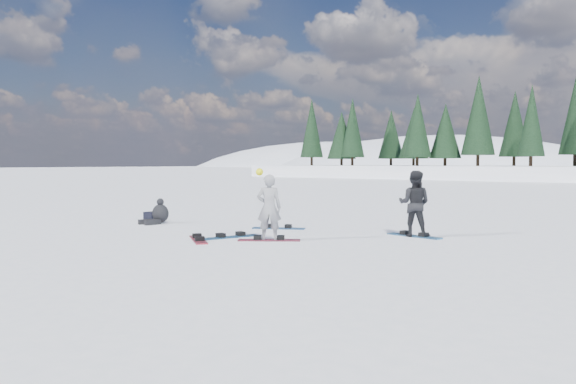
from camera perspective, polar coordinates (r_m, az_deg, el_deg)
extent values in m
plane|color=white|center=(12.62, 4.50, -5.59)|extent=(420.00, 420.00, 0.00)
ellipsoid|color=white|center=(196.73, 14.76, -1.62)|extent=(143.00, 110.00, 49.50)
ellipsoid|color=white|center=(265.37, 4.19, -0.50)|extent=(169.00, 130.00, 52.00)
cone|color=black|center=(79.40, 3.45, 5.43)|extent=(3.20, 3.20, 7.50)
cone|color=black|center=(77.66, 5.38, 5.47)|extent=(3.20, 3.20, 7.50)
cone|color=black|center=(76.00, 7.41, 5.51)|extent=(3.20, 3.20, 7.50)
cone|color=black|center=(74.45, 9.52, 5.55)|extent=(3.20, 3.20, 7.50)
cone|color=black|center=(73.00, 11.72, 5.58)|extent=(3.20, 3.20, 7.50)
cone|color=black|center=(71.66, 14.00, 5.60)|extent=(3.20, 3.20, 7.50)
cone|color=black|center=(70.43, 16.37, 5.62)|extent=(3.20, 3.20, 7.50)
cone|color=black|center=(69.33, 18.81, 5.62)|extent=(3.20, 3.20, 7.50)
cone|color=black|center=(68.36, 21.34, 5.62)|extent=(3.20, 3.20, 7.50)
cone|color=black|center=(67.53, 23.92, 5.60)|extent=(3.20, 3.20, 7.50)
cone|color=black|center=(66.83, 26.57, 5.57)|extent=(3.20, 3.20, 7.50)
imported|color=gray|center=(13.49, -1.94, -1.59)|extent=(0.70, 0.64, 1.61)
sphere|color=yellow|center=(13.48, -2.92, 2.05)|extent=(0.18, 0.18, 0.18)
imported|color=black|center=(14.59, 12.72, -1.16)|extent=(0.95, 0.82, 1.68)
ellipsoid|color=black|center=(17.85, -12.83, -2.14)|extent=(0.66, 0.60, 0.58)
sphere|color=black|center=(17.83, -12.85, -0.99)|extent=(0.22, 0.22, 0.22)
cube|color=black|center=(17.51, -13.59, -3.01)|extent=(0.21, 0.52, 0.15)
cube|color=black|center=(17.72, -14.15, -2.95)|extent=(0.34, 0.53, 0.15)
cube|color=black|center=(18.54, -13.72, -2.45)|extent=(0.46, 0.32, 0.30)
cube|color=maroon|center=(13.57, -1.93, -4.91)|extent=(1.38, 1.11, 0.03)
cube|color=#1A588F|center=(14.67, 12.68, -4.39)|extent=(1.53, 0.51, 0.03)
cube|color=maroon|center=(13.80, -9.11, -4.81)|extent=(1.37, 1.11, 0.03)
cube|color=#175281|center=(14.21, -5.85, -4.57)|extent=(0.73, 1.51, 0.03)
cube|color=#1A5493|center=(15.99, -0.96, -3.71)|extent=(1.45, 0.95, 0.03)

